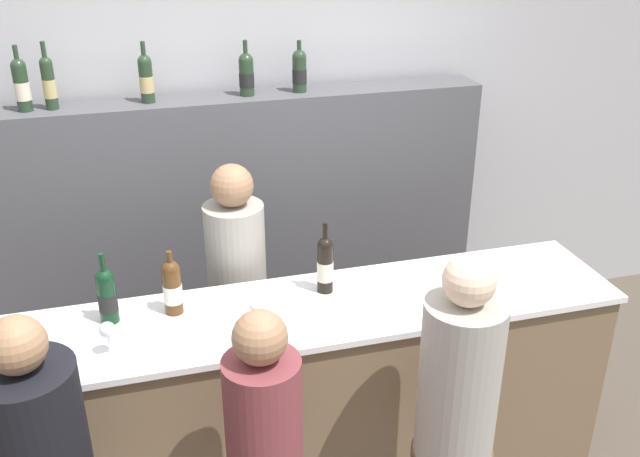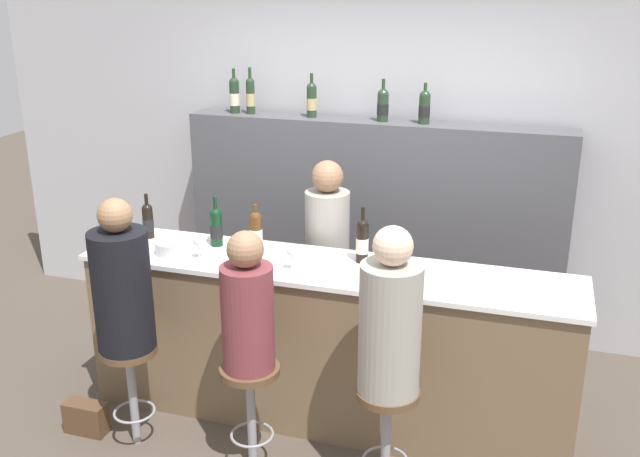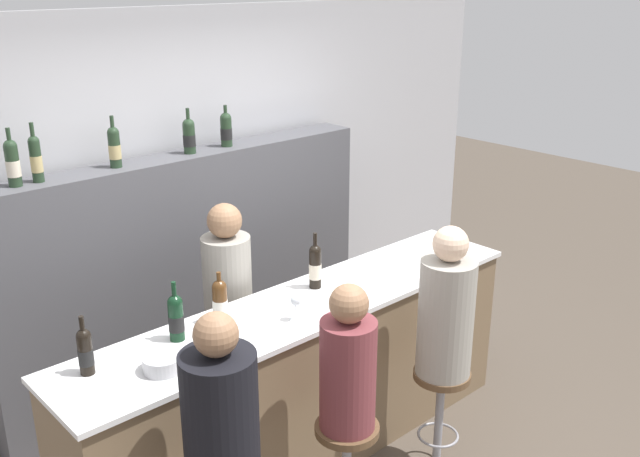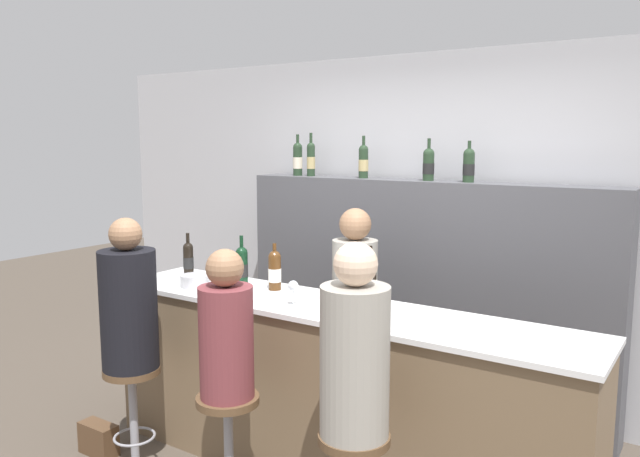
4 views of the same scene
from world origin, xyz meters
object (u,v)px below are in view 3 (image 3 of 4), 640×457
(wine_bottle_backbar_3, at_px, (189,136))
(wine_bottle_counter_3, at_px, (315,266))
(metal_bowl, at_px, (163,363))
(wine_bottle_counter_1, at_px, (176,317))
(wine_bottle_backbar_0, at_px, (13,163))
(guest_seated_middle, at_px, (348,366))
(wine_bottle_counter_0, at_px, (85,351))
(wine_glass_0, at_px, (203,339))
(wine_bottle_backbar_4, at_px, (226,129))
(wine_bottle_counter_2, at_px, (220,301))
(wine_glass_1, at_px, (296,302))
(wine_bottle_backbar_2, at_px, (114,147))
(guest_seated_right, at_px, (446,311))
(bar_stool_right, at_px, (441,394))
(wine_bottle_backbar_1, at_px, (36,158))
(guest_seated_left, at_px, (221,420))
(bar_stool_middle, at_px, (347,450))
(bartender, at_px, (230,328))

(wine_bottle_backbar_3, bearing_deg, wine_bottle_counter_3, -82.85)
(metal_bowl, bearing_deg, wine_bottle_counter_1, 45.37)
(wine_bottle_backbar_0, xyz_separation_m, guest_seated_middle, (0.84, -1.81, -0.82))
(wine_bottle_counter_0, xyz_separation_m, wine_bottle_backbar_3, (1.30, 1.08, 0.64))
(wine_bottle_backbar_3, bearing_deg, wine_glass_0, -121.67)
(wine_bottle_counter_0, distance_m, wine_bottle_backbar_4, 2.03)
(wine_bottle_counter_2, distance_m, wine_glass_1, 0.40)
(wine_bottle_backbar_2, relative_size, guest_seated_right, 0.36)
(wine_bottle_counter_3, xyz_separation_m, bar_stool_right, (0.33, -0.72, -0.68))
(wine_glass_0, xyz_separation_m, wine_glass_1, (0.59, 0.00, 0.00))
(wine_bottle_counter_1, relative_size, wine_bottle_counter_3, 0.93)
(wine_bottle_backbar_0, xyz_separation_m, bar_stool_right, (1.60, -1.81, -1.32))
(wine_bottle_counter_2, bearing_deg, wine_bottle_backbar_3, 63.26)
(wine_bottle_counter_1, xyz_separation_m, bar_stool_right, (1.28, -0.72, -0.66))
(wine_glass_0, bearing_deg, wine_bottle_backbar_4, 49.98)
(wine_bottle_counter_2, relative_size, wine_bottle_backbar_3, 0.99)
(wine_bottle_backbar_1, bearing_deg, wine_bottle_counter_0, -105.11)
(wine_bottle_backbar_4, height_order, wine_glass_0, wine_bottle_backbar_4)
(guest_seated_left, height_order, guest_seated_right, same)
(bar_stool_middle, xyz_separation_m, guest_seated_middle, (-0.00, 0.00, 0.49))
(wine_bottle_counter_3, height_order, guest_seated_right, guest_seated_right)
(bar_stool_middle, bearing_deg, wine_bottle_backbar_4, 71.72)
(wine_bottle_backbar_4, bearing_deg, bartender, -127.11)
(wine_bottle_backbar_3, bearing_deg, bartender, -107.33)
(wine_bottle_backbar_2, bearing_deg, guest_seated_middle, -82.81)
(wine_bottle_counter_3, distance_m, wine_glass_0, 0.98)
(wine_bottle_backbar_4, xyz_separation_m, wine_glass_1, (-0.52, -1.32, -0.66))
(guest_seated_middle, bearing_deg, wine_bottle_backbar_0, 114.88)
(wine_bottle_backbar_0, xyz_separation_m, wine_bottle_backbar_4, (1.43, 0.00, -0.02))
(wine_bottle_counter_3, bearing_deg, guest_seated_right, -65.66)
(wine_glass_1, height_order, guest_seated_left, guest_seated_left)
(wine_bottle_counter_0, xyz_separation_m, metal_bowl, (0.28, -0.21, -0.08))
(wine_bottle_backbar_0, height_order, wine_glass_0, wine_bottle_backbar_0)
(wine_glass_0, bearing_deg, guest_seated_middle, -42.93)
(wine_glass_0, height_order, wine_glass_1, wine_glass_1)
(bar_stool_middle, xyz_separation_m, bar_stool_right, (0.76, 0.00, 0.00))
(wine_bottle_counter_2, relative_size, metal_bowl, 1.55)
(wine_bottle_counter_0, bearing_deg, bar_stool_middle, -35.93)
(wine_bottle_counter_0, bearing_deg, bar_stool_right, -22.32)
(wine_glass_0, relative_size, bar_stool_right, 0.22)
(bar_stool_right, bearing_deg, wine_glass_1, 145.07)
(wine_glass_1, height_order, guest_seated_middle, guest_seated_middle)
(wine_bottle_backbar_4, height_order, bar_stool_middle, wine_bottle_backbar_4)
(wine_bottle_backbar_1, bearing_deg, wine_bottle_counter_3, -43.39)
(wine_glass_1, bearing_deg, metal_bowl, 177.81)
(wine_bottle_backbar_2, height_order, bartender, wine_bottle_backbar_2)
(wine_bottle_counter_1, relative_size, guest_seated_left, 0.36)
(wine_bottle_counter_0, xyz_separation_m, wine_bottle_backbar_0, (0.16, 1.08, 0.66))
(wine_bottle_backbar_4, distance_m, guest_seated_right, 1.97)
(metal_bowl, relative_size, bar_stool_middle, 0.30)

